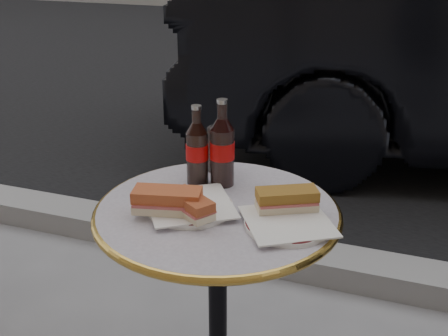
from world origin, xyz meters
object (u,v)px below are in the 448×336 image
(bistro_table, at_px, (218,326))
(cola_bottle_left, at_px, (197,145))
(plate_left, at_px, (190,207))
(cola_bottle_right, at_px, (222,143))
(plate_right, at_px, (288,224))
(cola_glass, at_px, (218,149))

(bistro_table, xyz_separation_m, cola_bottle_left, (-0.10, 0.12, 0.48))
(plate_left, height_order, cola_bottle_right, cola_bottle_right)
(plate_right, distance_m, cola_bottle_left, 0.35)
(cola_bottle_left, xyz_separation_m, cola_glass, (0.02, 0.10, -0.05))
(cola_bottle_left, bearing_deg, cola_glass, 76.72)
(cola_bottle_left, bearing_deg, cola_bottle_right, 11.57)
(plate_right, height_order, cola_bottle_left, cola_bottle_left)
(cola_glass, bearing_deg, plate_left, -85.55)
(plate_left, height_order, cola_bottle_left, cola_bottle_left)
(plate_left, relative_size, cola_bottle_right, 0.89)
(cola_bottle_right, bearing_deg, plate_right, -37.26)
(plate_right, bearing_deg, cola_glass, 136.25)
(cola_bottle_right, bearing_deg, bistro_table, -75.19)
(plate_left, distance_m, plate_right, 0.25)
(cola_bottle_left, xyz_separation_m, cola_bottle_right, (0.07, 0.01, 0.01))
(plate_right, distance_m, cola_bottle_right, 0.30)
(plate_right, relative_size, cola_glass, 1.56)
(cola_glass, bearing_deg, bistro_table, -70.31)
(plate_right, bearing_deg, cola_bottle_right, 142.74)
(bistro_table, height_order, plate_left, plate_left)
(cola_bottle_left, relative_size, cola_glass, 1.70)
(cola_bottle_left, height_order, cola_glass, cola_bottle_left)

